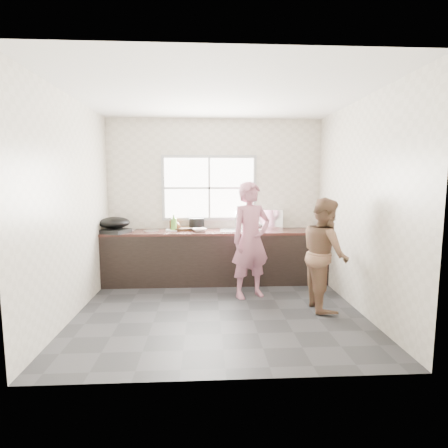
{
  "coord_description": "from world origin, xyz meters",
  "views": [
    {
      "loc": [
        -0.17,
        -4.36,
        1.68
      ],
      "look_at": [
        0.1,
        0.65,
        1.05
      ],
      "focal_mm": 28.0,
      "sensor_mm": 36.0,
      "label": 1
    }
  ],
  "objects": [
    {
      "name": "person_side",
      "position": [
        1.39,
        0.02,
        0.73
      ],
      "size": [
        0.56,
        0.72,
        1.46
      ],
      "primitive_type": "imported",
      "rotation": [
        0.0,
        0.0,
        1.58
      ],
      "color": "brown",
      "rests_on": "floor"
    },
    {
      "name": "bottle_brown_short",
      "position": [
        -0.66,
        1.34,
        0.95
      ],
      "size": [
        0.18,
        0.18,
        0.18
      ],
      "primitive_type": "imported",
      "rotation": [
        0.0,
        0.0,
        0.32
      ],
      "color": "#4F2D13",
      "rests_on": "countertop"
    },
    {
      "name": "bottle_green",
      "position": [
        -0.68,
        1.29,
        1.0
      ],
      "size": [
        0.12,
        0.12,
        0.28
      ],
      "primitive_type": "imported",
      "rotation": [
        0.0,
        0.0,
        -0.17
      ],
      "color": "#569D33",
      "rests_on": "countertop"
    },
    {
      "name": "window_glazing",
      "position": [
        -0.1,
        1.57,
        1.55
      ],
      "size": [
        1.5,
        0.01,
        1.0
      ],
      "primitive_type": "cube",
      "color": "white",
      "rests_on": "window_frame"
    },
    {
      "name": "cleaver",
      "position": [
        -0.37,
        1.31,
        0.9
      ],
      "size": [
        0.2,
        0.16,
        0.01
      ],
      "primitive_type": "cube",
      "rotation": [
        0.0,
        0.0,
        0.47
      ],
      "color": "silver",
      "rests_on": "cutting_board"
    },
    {
      "name": "burner",
      "position": [
        -1.59,
        1.14,
        0.89
      ],
      "size": [
        0.49,
        0.49,
        0.06
      ],
      "primitive_type": "cube",
      "rotation": [
        0.0,
        0.0,
        -0.37
      ],
      "color": "black",
      "rests_on": "countertop"
    },
    {
      "name": "window_frame",
      "position": [
        -0.1,
        1.59,
        1.55
      ],
      "size": [
        1.6,
        0.05,
        1.1
      ],
      "primitive_type": "cube",
      "color": "#9EA0A5",
      "rests_on": "wall_back"
    },
    {
      "name": "countertop",
      "position": [
        0.0,
        1.29,
        0.84
      ],
      "size": [
        3.6,
        0.64,
        0.04
      ],
      "primitive_type": "cube",
      "color": "#331915",
      "rests_on": "cabinet"
    },
    {
      "name": "glass_jar",
      "position": [
        -0.65,
        1.36,
        0.92
      ],
      "size": [
        0.1,
        0.1,
        0.11
      ],
      "primitive_type": "cylinder",
      "rotation": [
        0.0,
        0.0,
        -0.27
      ],
      "color": "#BABEC1",
      "rests_on": "countertop"
    },
    {
      "name": "pot_lid_right",
      "position": [
        -1.04,
        1.28,
        0.87
      ],
      "size": [
        0.28,
        0.28,
        0.01
      ],
      "primitive_type": "cylinder",
      "rotation": [
        0.0,
        0.0,
        0.12
      ],
      "color": "silver",
      "rests_on": "countertop"
    },
    {
      "name": "faucet",
      "position": [
        0.35,
        1.49,
        1.01
      ],
      "size": [
        0.02,
        0.02,
        0.3
      ],
      "primitive_type": "cylinder",
      "color": "silver",
      "rests_on": "countertop"
    },
    {
      "name": "black_pot",
      "position": [
        -0.32,
        1.52,
        0.95
      ],
      "size": [
        0.34,
        0.34,
        0.18
      ],
      "primitive_type": "cylinder",
      "rotation": [
        0.0,
        0.0,
        -0.43
      ],
      "color": "black",
      "rests_on": "countertop"
    },
    {
      "name": "dish_rack",
      "position": [
        0.95,
        1.52,
        1.02
      ],
      "size": [
        0.51,
        0.42,
        0.33
      ],
      "primitive_type": "cube",
      "rotation": [
        0.0,
        0.0,
        -0.31
      ],
      "color": "silver",
      "rests_on": "countertop"
    },
    {
      "name": "woman",
      "position": [
        0.48,
        0.52,
        0.78
      ],
      "size": [
        0.67,
        0.56,
        1.55
      ],
      "primitive_type": "imported",
      "rotation": [
        0.0,
        0.0,
        0.39
      ],
      "color": "#B16A7F",
      "rests_on": "floor"
    },
    {
      "name": "wall_back",
      "position": [
        0.0,
        1.6,
        1.35
      ],
      "size": [
        3.6,
        0.01,
        2.7
      ],
      "primitive_type": "cube",
      "color": "beige",
      "rests_on": "ground"
    },
    {
      "name": "sink",
      "position": [
        0.35,
        1.29,
        0.86
      ],
      "size": [
        0.55,
        0.45,
        0.02
      ],
      "primitive_type": "cube",
      "color": "silver",
      "rests_on": "countertop"
    },
    {
      "name": "cutting_board",
      "position": [
        -0.56,
        1.43,
        0.88
      ],
      "size": [
        0.42,
        0.42,
        0.04
      ],
      "primitive_type": "cylinder",
      "rotation": [
        0.0,
        0.0,
        -0.01
      ],
      "color": "black",
      "rests_on": "countertop"
    },
    {
      "name": "wall_left",
      "position": [
        -1.8,
        0.0,
        1.35
      ],
      "size": [
        0.01,
        3.2,
        2.7
      ],
      "primitive_type": "cube",
      "color": "beige",
      "rests_on": "ground"
    },
    {
      "name": "bottle_brown_tall",
      "position": [
        -0.7,
        1.43,
        0.97
      ],
      "size": [
        0.12,
        0.12,
        0.22
      ],
      "primitive_type": "imported",
      "rotation": [
        0.0,
        0.0,
        -0.22
      ],
      "color": "#402310",
      "rests_on": "countertop"
    },
    {
      "name": "pot_lid_left",
      "position": [
        -1.46,
        1.45,
        0.87
      ],
      "size": [
        0.35,
        0.35,
        0.01
      ],
      "primitive_type": "cylinder",
      "rotation": [
        0.0,
        0.0,
        -0.37
      ],
      "color": "silver",
      "rests_on": "countertop"
    },
    {
      "name": "cabinet",
      "position": [
        0.0,
        1.29,
        0.41
      ],
      "size": [
        3.6,
        0.62,
        0.82
      ],
      "primitive_type": "cube",
      "color": "black",
      "rests_on": "floor"
    },
    {
      "name": "bowl_crabs",
      "position": [
        0.54,
        1.24,
        0.89
      ],
      "size": [
        0.25,
        0.25,
        0.06
      ],
      "primitive_type": "imported",
      "rotation": [
        0.0,
        0.0,
        0.35
      ],
      "color": "silver",
      "rests_on": "countertop"
    },
    {
      "name": "ceiling",
      "position": [
        0.0,
        0.0,
        2.71
      ],
      "size": [
        3.6,
        3.2,
        0.01
      ],
      "primitive_type": "cube",
      "color": "silver",
      "rests_on": "wall_back"
    },
    {
      "name": "floor",
      "position": [
        0.0,
        0.0,
        -0.01
      ],
      "size": [
        3.6,
        3.2,
        0.01
      ],
      "primitive_type": "cube",
      "color": "#2B2B2E",
      "rests_on": "ground"
    },
    {
      "name": "bowl_held",
      "position": [
        0.66,
        1.08,
        0.89
      ],
      "size": [
        0.21,
        0.21,
        0.06
      ],
      "primitive_type": "imported",
      "rotation": [
        0.0,
        0.0,
        0.22
      ],
      "color": "silver",
      "rests_on": "countertop"
    },
    {
      "name": "bowl_mince",
      "position": [
        -0.26,
        1.19,
        0.89
      ],
      "size": [
        0.27,
        0.27,
        0.06
      ],
      "primitive_type": "imported",
      "rotation": [
        0.0,
        0.0,
        0.25
      ],
      "color": "white",
      "rests_on": "countertop"
    },
    {
      "name": "plate_food",
      "position": [
        -0.69,
        1.33,
        0.87
      ],
      "size": [
        0.28,
        0.28,
        0.02
      ],
      "primitive_type": "cylinder",
      "rotation": [
        0.0,
        0.0,
        -0.14
      ],
      "color": "white",
      "rests_on": "countertop"
    },
    {
      "name": "wall_front",
      "position": [
        0.0,
        -1.6,
        1.35
      ],
      "size": [
        3.6,
        0.01,
        2.7
      ],
      "primitive_type": "cube",
      "color": "beige",
      "rests_on": "ground"
    },
    {
      "name": "wall_right",
      "position": [
        1.8,
        0.0,
        1.35
      ],
      "size": [
        0.01,
        3.2,
        2.7
      ],
      "primitive_type": "cube",
      "color": "beige",
      "rests_on": "ground"
    },
    {
      "name": "wok",
      "position": [
        -1.61,
        1.22,
        1.01
      ],
      "size": [
        0.59,
        0.59,
        0.18
      ],
      "primitive_type": "ellipsoid",
      "rotation": [
        0.0,
        0.0,
        -0.27
      ],
      "color": "black",
      "rests_on": "burner"
    }
  ]
}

